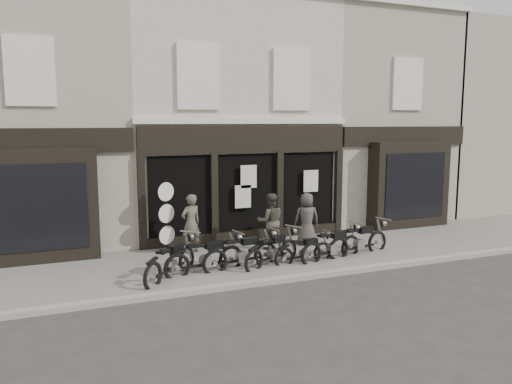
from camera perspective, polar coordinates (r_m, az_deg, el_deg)
name	(u,v)px	position (r m, az deg, el deg)	size (l,w,h in m)	color
ground_plane	(285,266)	(14.20, 3.30, -8.45)	(90.00, 90.00, 0.00)	#2D2B28
pavement	(272,256)	(14.97, 1.81, -7.33)	(30.00, 4.20, 0.12)	#605C55
kerb	(305,277)	(13.11, 5.67, -9.59)	(30.00, 0.25, 0.13)	gray
central_building	(219,120)	(19.16, -4.31, 8.18)	(7.30, 6.22, 8.34)	beige
neighbour_left	(36,121)	(18.20, -23.83, 7.41)	(5.60, 6.73, 8.34)	gray
neighbour_right	(361,121)	(21.90, 11.93, 7.91)	(5.60, 6.73, 8.34)	gray
filler_right	(501,120)	(27.36, 26.24, 7.38)	(11.00, 6.00, 8.20)	gray
motorcycle_0	(171,264)	(12.94, -9.67, -8.17)	(1.80, 1.82, 1.10)	black
motorcycle_1	(206,260)	(13.25, -5.76, -7.74)	(2.27, 0.71, 1.09)	black
motorcycle_2	(242,256)	(13.58, -1.62, -7.28)	(2.29, 0.71, 1.10)	black
motorcycle_3	(273,253)	(13.89, 1.91, -7.02)	(2.03, 1.24, 1.05)	black
motorcycle_4	(304,253)	(14.21, 5.56, -6.94)	(1.90, 0.52, 0.91)	black
motorcycle_5	(332,248)	(14.58, 8.70, -6.35)	(2.21, 0.82, 1.07)	black
motorcycle_6	(359,243)	(15.24, 11.70, -5.75)	(2.28, 0.76, 1.10)	black
man_left	(191,224)	(15.06, -7.45, -3.59)	(0.65, 0.42, 1.77)	#49463B
man_centre	(270,221)	(15.37, 1.66, -3.36)	(0.85, 0.66, 1.74)	#3C3930
man_right	(307,219)	(16.01, 5.81, -3.06)	(0.82, 0.53, 1.67)	#3E3734
advert_sign_post	(166,219)	(15.15, -10.20, -3.10)	(0.53, 0.36, 2.32)	black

